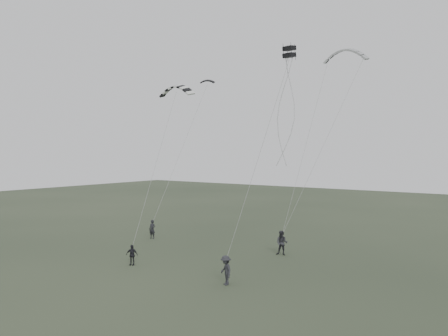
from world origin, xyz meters
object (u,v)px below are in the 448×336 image
Objects in this scene: flyer_center at (132,255)px; kite_dark_small at (207,81)px; kite_box at (289,52)px; kite_pale_large at (345,50)px; flyer_far at (226,270)px; kite_striped at (176,86)px; flyer_left at (152,229)px; flyer_right at (282,243)px.

flyer_center is 21.44m from kite_dark_small.
kite_box is (10.43, 4.04, 13.84)m from flyer_center.
kite_pale_large is 11.28m from kite_box.
flyer_center is at bearing -147.69° from flyer_far.
kite_striped is (-1.79, 6.84, 13.05)m from flyer_center.
flyer_center is at bearing -130.71° from kite_pale_large.
flyer_left is 0.92× the size of flyer_right.
kite_striped is at bearing 176.42° from kite_box.
kite_striped is (-11.87, -8.24, -3.07)m from kite_pale_large.
kite_box is at bearing -4.42° from flyer_center.
kite_pale_large reaches higher than flyer_right.
kite_box is (12.22, -2.80, 0.80)m from kite_striped.
flyer_right is at bearing 127.40° from flyer_far.
flyer_left is at bearing 172.69° from flyer_right.
kite_pale_large is at bearing 114.61° from flyer_far.
kite_striped is at bearing -23.97° from flyer_left.
flyer_far is 0.55× the size of kite_striped.
kite_dark_small is at bearing 81.46° from flyer_center.
flyer_far is at bearing -96.90° from flyer_right.
kite_striped is at bearing -152.17° from kite_pale_large.
flyer_far reaches higher than flyer_center.
kite_dark_small is 18.43m from kite_box.
flyer_right is 11.62m from flyer_center.
flyer_left is 16.33m from kite_dark_small.
kite_pale_large reaches higher than flyer_left.
flyer_right is 2.68× the size of kite_box.
flyer_center is 8.22m from flyer_far.
kite_dark_small is at bearing 153.69° from kite_box.
flyer_far reaches higher than flyer_left.
kite_box is (14.96, -10.73, -1.03)m from kite_dark_small.
kite_dark_small is (-4.53, 14.76, 14.87)m from flyer_center.
flyer_right is 1.31× the size of flyer_center.
kite_dark_small is at bearing 174.30° from kite_pale_large.
flyer_far is (8.21, 0.08, 0.16)m from flyer_center.
kite_dark_small is 14.67m from kite_pale_large.
kite_box is (16.15, -3.77, 13.70)m from flyer_left.
kite_dark_small reaches higher than flyer_right.
flyer_right reaches higher than flyer_center.
kite_dark_small is 2.09× the size of kite_box.
flyer_far is (0.89, -8.93, -0.06)m from flyer_right.
kite_pale_large is 5.24× the size of kite_box.
kite_box is (0.34, -11.04, -2.27)m from kite_pale_large.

